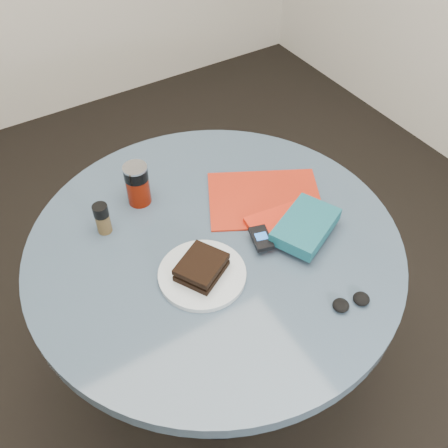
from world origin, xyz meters
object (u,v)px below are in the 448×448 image
red_book (282,224)px  headphones (351,302)px  plate (202,274)px  novel (306,226)px  mp3_player (261,238)px  sandwich (202,267)px  soda_can (137,184)px  table (215,279)px  pepper_grinder (102,218)px  magazine (265,199)px

red_book → headphones: size_ratio=1.75×
plate → novel: novel is taller
red_book → mp3_player: size_ratio=1.98×
mp3_player → headphones: (0.07, -0.27, -0.02)m
sandwich → soda_can: soda_can is taller
red_book → table: bearing=170.9°
mp3_player → sandwich: bearing=-177.9°
mp3_player → headphones: mp3_player is taller
pepper_grinder → headphones: bearing=-53.0°
soda_can → red_book: (0.28, -0.30, -0.05)m
headphones → mp3_player: bearing=105.3°
soda_can → red_book: bearing=-46.6°
table → plate: plate is taller
pepper_grinder → magazine: bearing=-16.2°
plate → soda_can: size_ratio=1.74×
sandwich → novel: size_ratio=0.79×
soda_can → headphones: 0.65m
red_book → novel: size_ratio=0.96×
magazine → red_book: red_book is taller
novel → headphones: 0.24m
soda_can → magazine: soda_can is taller
soda_can → headphones: soda_can is taller
table → soda_can: size_ratio=7.92×
plate → headphones: (0.26, -0.26, 0.00)m
pepper_grinder → novel: 0.54m
table → sandwich: size_ratio=6.79×
novel → mp3_player: bearing=138.3°
table → headphones: headphones is taller
pepper_grinder → magazine: pepper_grinder is taller
sandwich → pepper_grinder: size_ratio=1.59×
mp3_player → pepper_grinder: bearing=141.1°
magazine → novel: novel is taller
plate → red_book: size_ratio=1.23×
magazine → mp3_player: (-0.11, -0.14, 0.02)m
soda_can → novel: (0.31, -0.36, -0.02)m
table → plate: bearing=-135.7°
red_book → novel: 0.07m
sandwich → soda_can: 0.33m
sandwich → mp3_player: 0.18m
plate → mp3_player: 0.18m
plate → red_book: bearing=6.5°
sandwich → soda_can: (-0.01, 0.33, 0.03)m
plate → mp3_player: mp3_player is taller
table → magazine: 0.27m
sandwich → magazine: (0.29, 0.14, -0.03)m
plate → soda_can: bearing=92.6°
soda_can → magazine: 0.36m
plate → sandwich: size_ratio=1.49×
table → novel: bearing=-27.3°
magazine → soda_can: bearing=177.4°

